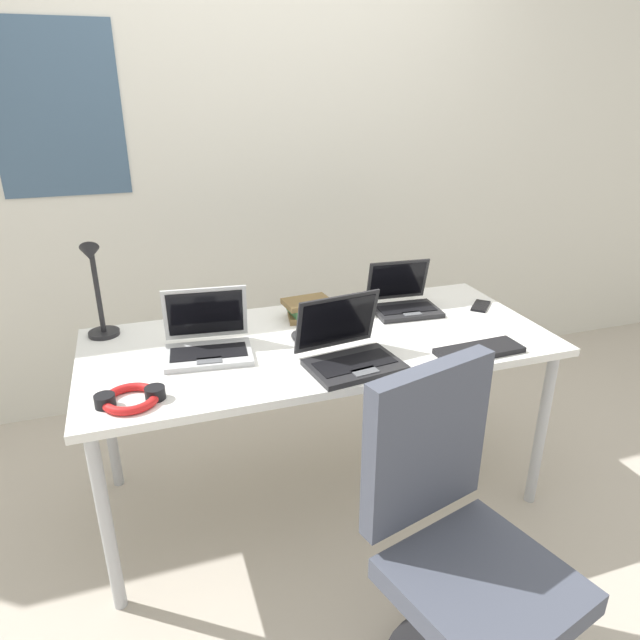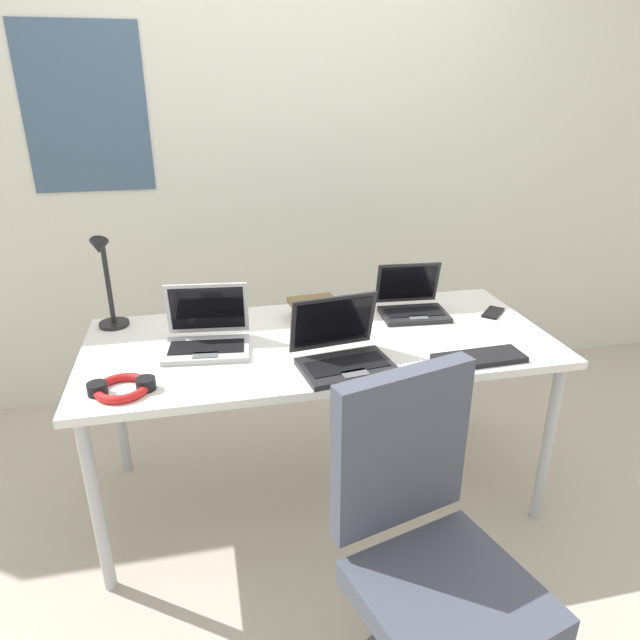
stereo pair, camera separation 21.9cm
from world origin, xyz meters
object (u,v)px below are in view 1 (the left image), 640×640
object	(u,v)px
computer_mouse	(299,336)
book_stack	(310,309)
laptop_center	(349,351)
laptop_by_keyboard	(404,301)
cell_phone	(481,306)
external_keyboard	(479,350)
headphones	(131,398)
laptop_near_lamp	(208,341)
desk_lamp	(97,291)
office_chair	(460,571)

from	to	relation	value
computer_mouse	book_stack	xyz separation A→B (m)	(0.11, 0.20, 0.02)
laptop_center	laptop_by_keyboard	world-z (taller)	laptop_center
computer_mouse	cell_phone	distance (m)	0.88
book_stack	laptop_center	bearing A→B (deg)	-89.52
external_keyboard	cell_phone	distance (m)	0.48
laptop_by_keyboard	headphones	xyz separation A→B (m)	(-1.16, -0.44, -0.03)
laptop_by_keyboard	book_stack	size ratio (longest dim) A/B	1.32
laptop_center	laptop_near_lamp	distance (m)	0.52
desk_lamp	office_chair	bearing A→B (deg)	-52.24
external_keyboard	laptop_near_lamp	bearing A→B (deg)	158.91
desk_lamp	book_stack	distance (m)	0.84
laptop_near_lamp	cell_phone	size ratio (longest dim) A/B	2.49
laptop_center	cell_phone	distance (m)	0.83
cell_phone	book_stack	xyz separation A→B (m)	(-0.76, 0.12, 0.03)
desk_lamp	computer_mouse	bearing A→B (deg)	-20.15
laptop_by_keyboard	external_keyboard	xyz separation A→B (m)	(0.07, -0.48, -0.03)
laptop_center	office_chair	bearing A→B (deg)	-83.06
laptop_center	book_stack	size ratio (longest dim) A/B	1.59
desk_lamp	headphones	size ratio (longest dim) A/B	1.87
laptop_by_keyboard	computer_mouse	distance (m)	0.55
laptop_by_keyboard	headphones	world-z (taller)	laptop_by_keyboard
external_keyboard	book_stack	world-z (taller)	book_stack
external_keyboard	headphones	world-z (taller)	headphones
computer_mouse	laptop_near_lamp	bearing A→B (deg)	-175.26
desk_lamp	computer_mouse	xyz separation A→B (m)	(0.72, -0.26, -0.18)
headphones	office_chair	xyz separation A→B (m)	(0.83, -0.64, -0.36)
laptop_by_keyboard	laptop_near_lamp	size ratio (longest dim) A/B	0.87
computer_mouse	book_stack	size ratio (longest dim) A/B	0.43
desk_lamp	book_stack	xyz separation A→B (m)	(0.83, -0.06, -0.16)
laptop_center	computer_mouse	world-z (taller)	laptop_center
desk_lamp	cell_phone	size ratio (longest dim) A/B	2.94
laptop_center	computer_mouse	distance (m)	0.27
desk_lamp	laptop_near_lamp	distance (m)	0.48
cell_phone	laptop_center	bearing A→B (deg)	-113.01
laptop_center	book_stack	distance (m)	0.45
laptop_by_keyboard	office_chair	size ratio (longest dim) A/B	0.30
external_keyboard	desk_lamp	bearing A→B (deg)	153.76
laptop_center	book_stack	world-z (taller)	laptop_center
laptop_center	cell_phone	size ratio (longest dim) A/B	2.60
headphones	desk_lamp	bearing A→B (deg)	99.05
laptop_near_lamp	book_stack	bearing A→B (deg)	23.68
laptop_center	external_keyboard	bearing A→B (deg)	-8.83
external_keyboard	book_stack	size ratio (longest dim) A/B	1.48
headphones	laptop_near_lamp	bearing A→B (deg)	44.53
desk_lamp	headphones	world-z (taller)	desk_lamp
computer_mouse	cell_phone	xyz separation A→B (m)	(0.87, 0.08, -0.01)
laptop_by_keyboard	cell_phone	world-z (taller)	laptop_by_keyboard
book_stack	office_chair	bearing A→B (deg)	-85.63
book_stack	office_chair	distance (m)	1.18
computer_mouse	office_chair	bearing A→B (deg)	-72.89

